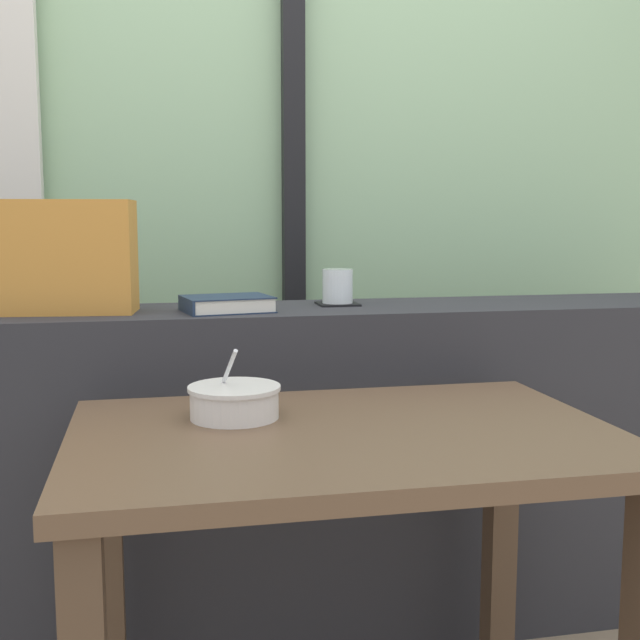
{
  "coord_description": "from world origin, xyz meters",
  "views": [
    {
      "loc": [
        -0.37,
        -1.37,
        1.06
      ],
      "look_at": [
        0.01,
        0.45,
        0.82
      ],
      "focal_mm": 44.75,
      "sensor_mm": 36.0,
      "label": 1
    }
  ],
  "objects_px": {
    "juice_glass": "(338,287)",
    "soup_bowl": "(234,402)",
    "breakfast_table": "(344,495)",
    "coaster_square": "(337,304)",
    "closed_book": "(226,304)",
    "throw_pillow": "(64,257)"
  },
  "relations": [
    {
      "from": "breakfast_table",
      "to": "closed_book",
      "type": "xyz_separation_m",
      "value": [
        -0.16,
        0.53,
        0.29
      ]
    },
    {
      "from": "juice_glass",
      "to": "soup_bowl",
      "type": "height_order",
      "value": "juice_glass"
    },
    {
      "from": "soup_bowl",
      "to": "coaster_square",
      "type": "bearing_deg",
      "value": 57.84
    },
    {
      "from": "juice_glass",
      "to": "coaster_square",
      "type": "bearing_deg",
      "value": 180.0
    },
    {
      "from": "coaster_square",
      "to": "closed_book",
      "type": "bearing_deg",
      "value": -163.55
    },
    {
      "from": "coaster_square",
      "to": "soup_bowl",
      "type": "distance_m",
      "value": 0.6
    },
    {
      "from": "throw_pillow",
      "to": "breakfast_table",
      "type": "bearing_deg",
      "value": -47.84
    },
    {
      "from": "breakfast_table",
      "to": "soup_bowl",
      "type": "bearing_deg",
      "value": 147.05
    },
    {
      "from": "breakfast_table",
      "to": "juice_glass",
      "type": "height_order",
      "value": "juice_glass"
    },
    {
      "from": "juice_glass",
      "to": "soup_bowl",
      "type": "distance_m",
      "value": 0.61
    },
    {
      "from": "breakfast_table",
      "to": "coaster_square",
      "type": "height_order",
      "value": "coaster_square"
    },
    {
      "from": "coaster_square",
      "to": "closed_book",
      "type": "xyz_separation_m",
      "value": [
        -0.29,
        -0.09,
        0.02
      ]
    },
    {
      "from": "throw_pillow",
      "to": "coaster_square",
      "type": "bearing_deg",
      "value": 3.14
    },
    {
      "from": "breakfast_table",
      "to": "throw_pillow",
      "type": "relative_size",
      "value": 3.01
    },
    {
      "from": "breakfast_table",
      "to": "coaster_square",
      "type": "xyz_separation_m",
      "value": [
        0.13,
        0.62,
        0.28
      ]
    },
    {
      "from": "throw_pillow",
      "to": "juice_glass",
      "type": "bearing_deg",
      "value": 3.14
    },
    {
      "from": "soup_bowl",
      "to": "closed_book",
      "type": "bearing_deg",
      "value": 86.58
    },
    {
      "from": "breakfast_table",
      "to": "soup_bowl",
      "type": "height_order",
      "value": "soup_bowl"
    },
    {
      "from": "breakfast_table",
      "to": "throw_pillow",
      "type": "xyz_separation_m",
      "value": [
        -0.53,
        0.58,
        0.4
      ]
    },
    {
      "from": "juice_glass",
      "to": "closed_book",
      "type": "bearing_deg",
      "value": -163.55
    },
    {
      "from": "breakfast_table",
      "to": "juice_glass",
      "type": "xyz_separation_m",
      "value": [
        0.13,
        0.62,
        0.32
      ]
    },
    {
      "from": "breakfast_table",
      "to": "closed_book",
      "type": "relative_size",
      "value": 4.31
    }
  ]
}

